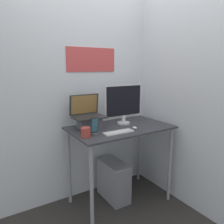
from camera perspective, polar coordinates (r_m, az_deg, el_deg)
name	(u,v)px	position (r m, az deg, el deg)	size (l,w,h in m)	color
ground_plane	(137,216)	(2.61, 6.60, -25.44)	(12.00, 12.00, 0.00)	#2D2B28
wall_back	(102,89)	(2.73, -2.75, 5.90)	(6.00, 0.06, 2.60)	silver
wall_side_right	(186,92)	(2.56, 18.72, 4.91)	(0.05, 6.00, 2.60)	silver
desk	(120,137)	(2.48, 2.16, -6.65)	(1.12, 0.67, 0.92)	#333338
laptop	(89,119)	(2.38, -6.08, -1.93)	(0.34, 0.26, 0.36)	#4C4C51
monitor	(124,104)	(2.53, 3.06, 2.16)	(0.49, 0.15, 0.46)	silver
keyboard	(119,132)	(2.22, 1.75, -5.25)	(0.32, 0.10, 0.02)	white
mouse	(135,128)	(2.36, 5.94, -4.12)	(0.04, 0.06, 0.03)	white
cell_phone	(95,129)	(2.15, -4.57, -4.37)	(0.08, 0.07, 0.17)	#4C4C51
computer_tower	(114,180)	(2.76, 0.41, -17.39)	(0.22, 0.45, 0.46)	gray
mug	(86,132)	(2.10, -6.88, -5.29)	(0.09, 0.09, 0.09)	#9E382D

